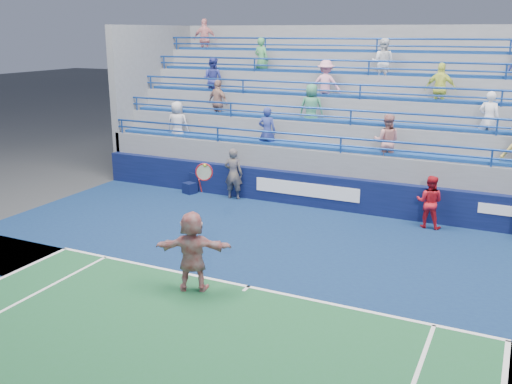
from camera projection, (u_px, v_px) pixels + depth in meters
The scene contains 7 objects.
ground at pixel (248, 287), 12.96m from camera, with size 120.00×120.00×0.00m, color #333538.
sponsor_wall at pixel (337, 193), 18.45m from camera, with size 18.00×0.32×1.10m.
bleacher_stand at pixel (369, 143), 21.46m from camera, with size 18.00×5.60×6.13m.
judge_chair at pixel (190, 187), 20.40m from camera, with size 0.50×0.51×0.71m.
tennis_player at pixel (193, 251), 12.61m from camera, with size 1.79×1.16×2.96m.
line_judge at pixel (233, 174), 19.58m from camera, with size 0.65×0.43×1.79m, color #15193A.
ball_girl at pixel (430, 202), 16.70m from camera, with size 0.77×0.60×1.59m, color red.
Camera 1 is at (5.27, -10.64, 5.62)m, focal length 40.00 mm.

